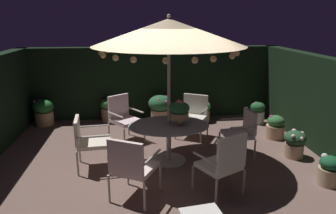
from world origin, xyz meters
TOP-DOWN VIEW (x-y plane):
  - ground_plane at (0.00, 0.00)m, footprint 6.95×6.87m
  - hedge_backdrop_rear at (0.00, 3.29)m, footprint 6.95×0.30m
  - patio_dining_table at (0.17, 0.36)m, footprint 1.53×1.23m
  - patio_umbrella at (0.17, 0.36)m, footprint 2.70×2.70m
  - centerpiece_planter at (0.36, 0.33)m, footprint 0.39×0.39m
  - patio_chair_north at (1.64, 0.48)m, footprint 0.61×0.61m
  - patio_chair_northeast at (0.88, 1.66)m, footprint 0.83×0.80m
  - patio_chair_east at (-0.72, 1.55)m, footprint 0.82×0.83m
  - patio_chair_southeast at (-1.30, 0.22)m, footprint 0.68×0.66m
  - patio_chair_south at (-0.52, -0.95)m, footprint 0.82×0.82m
  - patio_chair_southwest at (0.87, -0.95)m, footprint 0.81×0.79m
  - potted_plant_back_center at (2.73, 1.32)m, footprint 0.42×0.42m
  - potted_plant_left_far at (0.19, 2.68)m, footprint 0.60×0.60m
  - potted_plant_back_left at (1.34, 2.68)m, footprint 0.38×0.38m
  - potted_plant_left_near at (2.66, 0.30)m, footprint 0.42×0.42m
  - potted_plant_front_corner at (-2.79, 2.80)m, footprint 0.51×0.51m
  - potted_plant_right_near at (2.70, -0.80)m, footprint 0.35×0.35m
  - potted_plant_back_right at (-1.17, 2.94)m, footprint 0.42×0.43m
  - potted_plant_right_far at (2.72, 2.39)m, footprint 0.38×0.38m

SIDE VIEW (x-z plane):
  - ground_plane at x=0.00m, z-range -0.02..0.00m
  - potted_plant_right_near at x=2.70m, z-range -0.01..0.51m
  - potted_plant_back_center at x=2.73m, z-range -0.01..0.53m
  - potted_plant_back_left at x=1.34m, z-range 0.01..0.54m
  - potted_plant_left_near at x=2.66m, z-range 0.02..0.56m
  - potted_plant_right_far at x=2.72m, z-range 0.01..0.58m
  - potted_plant_back_right at x=-1.17m, z-range 0.02..0.66m
  - potted_plant_front_corner at x=-2.79m, z-range 0.02..0.70m
  - potted_plant_left_far at x=0.19m, z-range 0.04..0.78m
  - patio_chair_north at x=1.64m, z-range 0.08..1.00m
  - patio_chair_northeast at x=0.88m, z-range 0.08..1.04m
  - patio_chair_southeast at x=-1.30m, z-range 0.09..1.06m
  - patio_dining_table at x=0.17m, z-range 0.20..0.95m
  - patio_chair_east at x=-0.72m, z-range 0.07..1.09m
  - patio_chair_southwest at x=0.87m, z-range 0.06..1.10m
  - patio_chair_south at x=-0.52m, z-range 0.08..1.10m
  - hedge_backdrop_rear at x=0.00m, z-range 0.00..1.93m
  - centerpiece_planter at x=0.36m, z-range 0.77..1.26m
  - patio_umbrella at x=0.17m, z-range 1.06..3.79m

